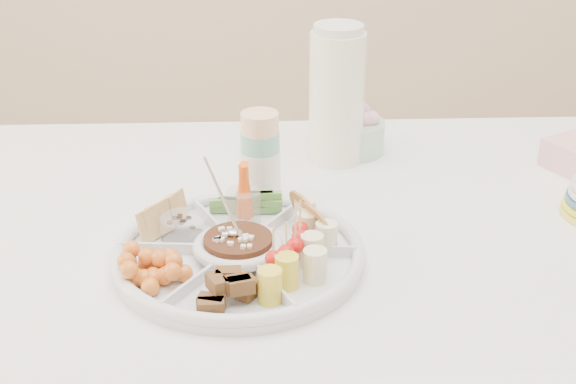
{
  "coord_description": "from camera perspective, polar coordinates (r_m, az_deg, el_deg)",
  "views": [
    {
      "loc": [
        -0.19,
        -1.16,
        1.4
      ],
      "look_at": [
        -0.15,
        0.0,
        0.83
      ],
      "focal_mm": 50.0,
      "sensor_mm": 36.0,
      "label": 1
    }
  ],
  "objects": [
    {
      "name": "bean_dip",
      "position": [
        1.23,
        -3.55,
        -3.87
      ],
      "size": [
        0.11,
        0.11,
        0.04
      ],
      "primitive_type": "cylinder",
      "rotation": [
        0.0,
        0.0,
        -0.07
      ],
      "color": "#4A2A1D",
      "rests_on": "party_tray"
    },
    {
      "name": "carrot_cucumber",
      "position": [
        1.33,
        -3.09,
        0.21
      ],
      "size": [
        0.12,
        0.12,
        0.1
      ],
      "primitive_type": null,
      "rotation": [
        0.0,
        0.0,
        -0.07
      ],
      "color": "#FF6015",
      "rests_on": "party_tray"
    },
    {
      "name": "thermos",
      "position": [
        1.55,
        3.49,
        7.03
      ],
      "size": [
        0.14,
        0.14,
        0.28
      ],
      "primitive_type": "cylinder",
      "rotation": [
        0.0,
        0.0,
        -0.34
      ],
      "color": "white",
      "rests_on": "dining_table"
    },
    {
      "name": "cherries",
      "position": [
        1.18,
        -9.29,
        -5.06
      ],
      "size": [
        0.13,
        0.13,
        0.05
      ],
      "primitive_type": null,
      "rotation": [
        0.0,
        0.0,
        -0.07
      ],
      "color": "orange",
      "rests_on": "party_tray"
    },
    {
      "name": "tortillas",
      "position": [
        1.27,
        1.75,
        -1.95
      ],
      "size": [
        0.1,
        0.1,
        0.06
      ],
      "primitive_type": null,
      "rotation": [
        0.0,
        0.0,
        -0.07
      ],
      "color": "#A26C38",
      "rests_on": "party_tray"
    },
    {
      "name": "pita_raisins",
      "position": [
        1.29,
        -8.29,
        -1.78
      ],
      "size": [
        0.11,
        0.11,
        0.06
      ],
      "primitive_type": null,
      "rotation": [
        0.0,
        0.0,
        -0.07
      ],
      "color": "tan",
      "rests_on": "party_tray"
    },
    {
      "name": "flower_bowl",
      "position": [
        1.62,
        4.63,
        4.48
      ],
      "size": [
        0.15,
        0.15,
        0.1
      ],
      "primitive_type": "cylinder",
      "rotation": [
        0.0,
        0.0,
        0.18
      ],
      "color": "#AFD7BE",
      "rests_on": "dining_table"
    },
    {
      "name": "cup_stack",
      "position": [
        1.39,
        -2.0,
        3.07
      ],
      "size": [
        0.09,
        0.09,
        0.2
      ],
      "primitive_type": "cylinder",
      "rotation": [
        0.0,
        0.0,
        -0.28
      ],
      "color": "#AABBA3",
      "rests_on": "dining_table"
    },
    {
      "name": "party_tray",
      "position": [
        1.23,
        -3.54,
        -4.17
      ],
      "size": [
        0.41,
        0.41,
        0.04
      ],
      "primitive_type": "cylinder",
      "rotation": [
        0.0,
        0.0,
        -0.07
      ],
      "color": "silver",
      "rests_on": "dining_table"
    },
    {
      "name": "banana_tomato",
      "position": [
        1.15,
        1.72,
        -4.34
      ],
      "size": [
        0.12,
        0.12,
        0.09
      ],
      "primitive_type": null,
      "rotation": [
        0.0,
        0.0,
        -0.07
      ],
      "color": "#FCD679",
      "rests_on": "party_tray"
    },
    {
      "name": "granola_chunks",
      "position": [
        1.11,
        -4.16,
        -6.94
      ],
      "size": [
        0.1,
        0.1,
        0.04
      ],
      "primitive_type": null,
      "rotation": [
        0.0,
        0.0,
        -0.07
      ],
      "color": "#492E1B",
      "rests_on": "party_tray"
    }
  ]
}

